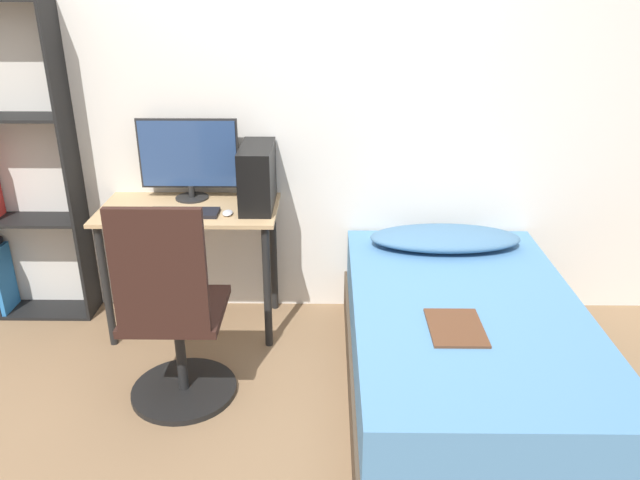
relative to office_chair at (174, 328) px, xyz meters
The scene contains 11 objects.
ground_plane 0.70m from the office_chair, 34.84° to the right, with size 14.00×14.00×0.00m, color #846647.
wall_back 1.40m from the office_chair, 66.07° to the left, with size 8.00×0.05×2.50m.
desk 0.76m from the office_chair, 94.22° to the left, with size 1.00×0.53×0.76m.
office_chair is the anchor object (origin of this frame).
bed 1.41m from the office_chair, ahead, with size 1.13×1.86×0.52m.
pillow 1.59m from the office_chair, 27.94° to the left, with size 0.86×0.36×0.11m.
magazine 1.31m from the office_chair, ahead, with size 0.24×0.32×0.01m.
monitor 1.07m from the office_chair, 94.24° to the left, with size 0.57×0.19×0.47m.
keyboard 0.72m from the office_chair, 95.28° to the left, with size 0.38×0.14×0.02m.
pc_tower 0.98m from the office_chair, 66.54° to the left, with size 0.18×0.42×0.35m.
mouse 0.74m from the office_chair, 73.92° to the left, with size 0.06×0.09×0.02m.
Camera 1 is at (0.27, -2.22, 1.97)m, focal length 35.00 mm.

